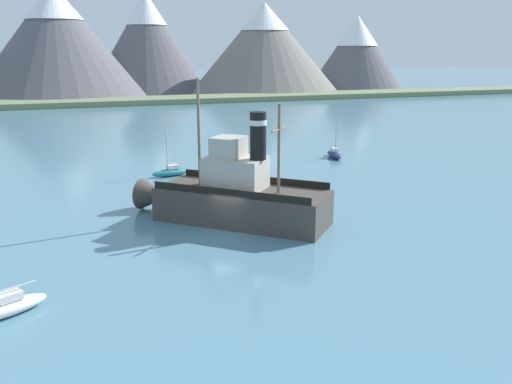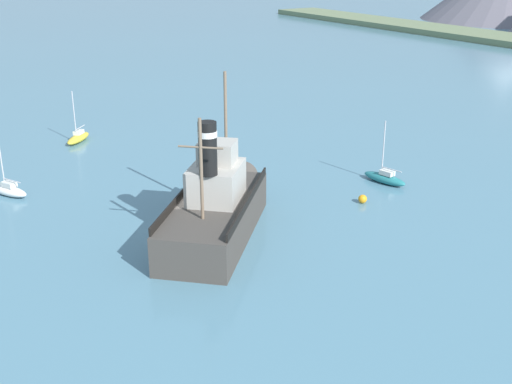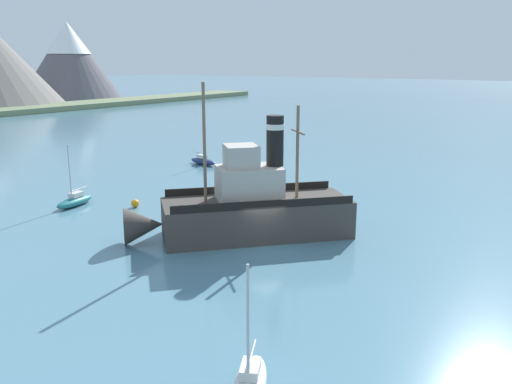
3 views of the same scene
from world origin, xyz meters
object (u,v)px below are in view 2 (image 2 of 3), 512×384
(old_tugboat, at_px, (217,207))
(sailboat_white, at_px, (8,190))
(mooring_buoy, at_px, (363,199))
(sailboat_yellow, at_px, (78,137))
(sailboat_teal, at_px, (385,178))

(old_tugboat, height_order, sailboat_white, old_tugboat)
(sailboat_white, bearing_deg, old_tugboat, 35.50)
(sailboat_white, height_order, mooring_buoy, sailboat_white)
(old_tugboat, distance_m, mooring_buoy, 11.45)
(old_tugboat, relative_size, sailboat_white, 2.63)
(old_tugboat, xyz_separation_m, mooring_buoy, (0.86, 11.32, -1.52))
(mooring_buoy, bearing_deg, sailboat_yellow, -153.93)
(sailboat_yellow, bearing_deg, sailboat_white, -37.73)
(sailboat_teal, xyz_separation_m, sailboat_white, (-12.52, -25.56, 0.00))
(sailboat_white, xyz_separation_m, sailboat_yellow, (-11.12, 8.60, 0.00))
(sailboat_teal, relative_size, sailboat_white, 1.00)
(sailboat_yellow, relative_size, mooring_buoy, 7.79)
(sailboat_yellow, bearing_deg, mooring_buoy, 26.07)
(old_tugboat, height_order, sailboat_teal, old_tugboat)
(sailboat_white, xyz_separation_m, mooring_buoy, (14.89, 21.33, -0.11))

